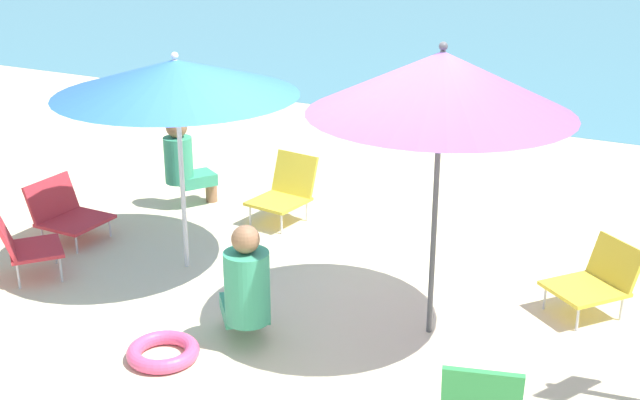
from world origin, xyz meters
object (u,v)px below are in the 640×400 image
object	(u,v)px
beach_chair_c	(286,190)
person_a	(246,287)
umbrella_blue	(176,77)
beach_chair_d	(66,212)
beach_chair_e	(596,279)
beach_chair_a	(22,243)
umbrella_purple	(441,83)
beach_chair_b	(481,397)
person_b	(184,160)
swim_ring	(163,352)

from	to	relation	value
beach_chair_c	person_a	size ratio (longest dim) A/B	0.72
umbrella_blue	beach_chair_d	size ratio (longest dim) A/B	3.28
umbrella_blue	beach_chair_e	distance (m)	3.63
beach_chair_a	beach_chair_c	world-z (taller)	beach_chair_c
umbrella_purple	beach_chair_a	size ratio (longest dim) A/B	3.04
umbrella_purple	umbrella_blue	distance (m)	2.27
umbrella_purple	person_a	world-z (taller)	umbrella_purple
beach_chair_a	beach_chair_b	world-z (taller)	beach_chair_b
person_b	beach_chair_b	bearing A→B (deg)	-90.72
umbrella_purple	person_b	bearing A→B (deg)	157.37
beach_chair_a	swim_ring	bearing A→B (deg)	-66.26
beach_chair_a	beach_chair_b	xyz separation A→B (m)	(4.06, -0.45, 0.02)
umbrella_purple	beach_chair_a	world-z (taller)	umbrella_purple
swim_ring	beach_chair_c	bearing A→B (deg)	101.48
beach_chair_a	swim_ring	xyz separation A→B (m)	(1.82, -0.51, -0.27)
umbrella_blue	beach_chair_b	distance (m)	3.51
beach_chair_a	person_b	distance (m)	2.03
umbrella_purple	swim_ring	distance (m)	2.65
person_b	beach_chair_d	bearing A→B (deg)	-169.74
beach_chair_a	beach_chair_d	world-z (taller)	beach_chair_a
beach_chair_c	umbrella_purple	bearing A→B (deg)	61.82
beach_chair_c	person_b	size ratio (longest dim) A/B	0.69
umbrella_blue	person_a	world-z (taller)	umbrella_blue
beach_chair_a	beach_chair_e	distance (m)	4.61
beach_chair_a	swim_ring	distance (m)	1.91
beach_chair_b	beach_chair_c	distance (m)	3.82
beach_chair_e	person_b	size ratio (longest dim) A/B	0.80
umbrella_blue	swim_ring	size ratio (longest dim) A/B	3.93
beach_chair_d	person_a	bearing A→B (deg)	-18.15
beach_chair_d	swim_ring	size ratio (longest dim) A/B	1.20
person_a	person_b	distance (m)	2.90
beach_chair_d	person_a	distance (m)	2.66
person_b	swim_ring	size ratio (longest dim) A/B	1.90
umbrella_blue	beach_chair_c	bearing A→B (deg)	81.02
umbrella_purple	beach_chair_e	xyz separation A→B (m)	(1.01, 0.87, -1.58)
beach_chair_a	beach_chair_c	distance (m)	2.51
beach_chair_a	person_a	size ratio (longest dim) A/B	0.76
umbrella_blue	person_b	world-z (taller)	umbrella_blue
beach_chair_a	person_b	size ratio (longest dim) A/B	0.73
person_a	person_b	world-z (taller)	person_b
beach_chair_c	swim_ring	xyz separation A→B (m)	(0.54, -2.68, -0.26)
beach_chair_b	umbrella_purple	bearing A→B (deg)	16.94
beach_chair_b	beach_chair_d	xyz separation A→B (m)	(-4.35, 1.25, -0.07)
umbrella_purple	person_a	xyz separation A→B (m)	(-1.10, -0.75, -1.42)
umbrella_purple	beach_chair_c	xyz separation A→B (m)	(-2.05, 1.46, -1.55)
person_b	beach_chair_e	bearing A→B (deg)	-64.33
beach_chair_b	person_a	distance (m)	1.88
beach_chair_c	person_b	distance (m)	1.12
beach_chair_d	beach_chair_e	xyz separation A→B (m)	(4.63, 0.77, 0.01)
beach_chair_a	beach_chair_e	world-z (taller)	beach_chair_a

